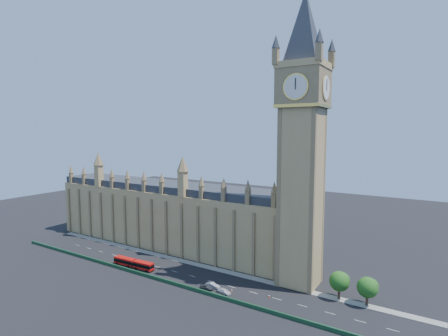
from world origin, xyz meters
The scene contains 15 objects.
ground centered at (0.00, 0.00, 0.00)m, with size 400.00×400.00×0.00m, color black.
palace_westminster centered at (-25.00, 22.00, 13.86)m, with size 120.00×20.00×28.00m.
elizabeth_tower centered at (38.00, 13.99, 54.56)m, with size 20.59×20.59×105.00m.
bridge_parapet centered at (0.00, -9.00, 0.60)m, with size 160.00×0.60×1.20m, color #1E4C2D.
kerb_north centered at (0.00, 9.50, 0.08)m, with size 160.00×3.00×0.16m, color gray.
tree_east_near centered at (52.22, 10.08, 5.64)m, with size 6.00×6.00×8.50m.
tree_east_far centered at (60.22, 10.08, 5.64)m, with size 6.00×6.00×8.50m.
red_bus centered at (-19.44, -5.21, 1.58)m, with size 17.79×3.56×3.01m.
car_grey centered at (14.20, -5.98, 0.79)m, with size 1.85×4.61×1.57m, color #393C40.
car_silver centered at (15.05, -3.86, 0.78)m, with size 1.66×4.76×1.57m, color #A5A7AD.
car_white centered at (20.48, -5.31, 0.68)m, with size 1.91×4.70×1.36m, color silver.
cone_a centered at (14.00, -3.34, 0.31)m, with size 0.47×0.47×0.62m.
cone_b centered at (20.19, -3.77, 0.35)m, with size 0.51×0.51×0.71m.
cone_c centered at (33.56, -0.29, 0.39)m, with size 0.61×0.61×0.80m.
cone_d centered at (21.81, -2.96, 0.37)m, with size 0.54×0.54×0.74m.
Camera 1 is at (75.41, -94.75, 50.62)m, focal length 28.00 mm.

